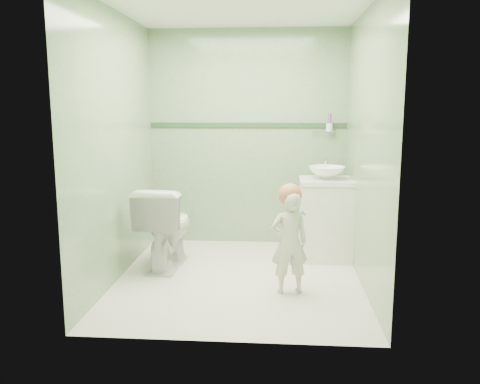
{
  "coord_description": "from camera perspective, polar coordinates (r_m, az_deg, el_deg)",
  "views": [
    {
      "loc": [
        0.35,
        -4.36,
        1.58
      ],
      "look_at": [
        0.0,
        0.15,
        0.78
      ],
      "focal_mm": 37.3,
      "sensor_mm": 36.0,
      "label": 1
    }
  ],
  "objects": [
    {
      "name": "toilet",
      "position": [
        4.93,
        -8.5,
        -3.92
      ],
      "size": [
        0.5,
        0.82,
        0.8
      ],
      "primitive_type": "imported",
      "rotation": [
        0.0,
        0.0,
        3.08
      ],
      "color": "white",
      "rests_on": "ground"
    },
    {
      "name": "vanity",
      "position": [
        5.22,
        9.72,
        -3.19
      ],
      "size": [
        0.52,
        0.5,
        0.8
      ],
      "primitive_type": "cube",
      "color": "white",
      "rests_on": "ground"
    },
    {
      "name": "faucet",
      "position": [
        5.3,
        9.72,
        3.32
      ],
      "size": [
        0.03,
        0.13,
        0.18
      ],
      "color": "silver",
      "rests_on": "counter"
    },
    {
      "name": "counter",
      "position": [
        5.14,
        9.85,
        1.26
      ],
      "size": [
        0.54,
        0.52,
        0.04
      ],
      "primitive_type": "cube",
      "color": "white",
      "rests_on": "vanity"
    },
    {
      "name": "hair_cap",
      "position": [
        4.14,
        5.75,
        -0.34
      ],
      "size": [
        0.19,
        0.19,
        0.19
      ],
      "primitive_type": "sphere",
      "color": "#BD6A47",
      "rests_on": "toddler"
    },
    {
      "name": "trim_stripe",
      "position": [
        5.61,
        0.86,
        7.67
      ],
      "size": [
        2.2,
        0.02,
        0.05
      ],
      "primitive_type": "cube",
      "color": "#294629",
      "rests_on": "room_shell"
    },
    {
      "name": "room_shell",
      "position": [
        4.39,
        -0.15,
        5.07
      ],
      "size": [
        2.5,
        2.54,
        2.4
      ],
      "color": "#6C956A",
      "rests_on": "ground"
    },
    {
      "name": "cup_holder",
      "position": [
        5.58,
        10.1,
        7.32
      ],
      "size": [
        0.26,
        0.07,
        0.21
      ],
      "color": "silver",
      "rests_on": "room_shell"
    },
    {
      "name": "toddler",
      "position": [
        4.21,
        5.66,
        -5.79
      ],
      "size": [
        0.36,
        0.28,
        0.87
      ],
      "primitive_type": "imported",
      "rotation": [
        0.0,
        0.0,
        3.37
      ],
      "color": "beige",
      "rests_on": "ground"
    },
    {
      "name": "basin",
      "position": [
        5.13,
        9.88,
        2.19
      ],
      "size": [
        0.37,
        0.37,
        0.13
      ],
      "primitive_type": "imported",
      "color": "white",
      "rests_on": "counter"
    },
    {
      "name": "teal_toothbrush",
      "position": [
        4.04,
        7.18,
        -2.37
      ],
      "size": [
        0.11,
        0.14,
        0.08
      ],
      "color": "#0D9C7A",
      "rests_on": "toddler"
    },
    {
      "name": "ground",
      "position": [
        4.65,
        -0.14,
        -9.83
      ],
      "size": [
        2.5,
        2.5,
        0.0
      ],
      "primitive_type": "plane",
      "color": "white",
      "rests_on": "ground"
    }
  ]
}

